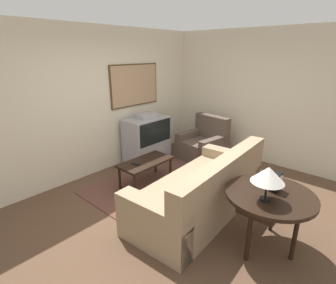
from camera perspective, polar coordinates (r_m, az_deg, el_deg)
The scene contains 12 objects.
ground_plane at distance 4.04m, azimuth 3.21°, elevation -14.72°, with size 12.00×12.00×0.00m, color brown.
wall_back at distance 5.05m, azimuth -15.78°, elevation 8.22°, with size 12.00×0.10×2.70m.
wall_right at distance 5.74m, azimuth 20.32°, elevation 8.94°, with size 0.06×12.00×2.70m.
area_rug at distance 4.81m, azimuth -2.86°, elevation -8.63°, with size 2.36×1.52×0.01m.
tv at distance 5.56m, azimuth -4.59°, elevation 0.63°, with size 0.96×0.54×1.04m.
couch at distance 3.89m, azimuth 7.45°, elevation -10.72°, with size 2.35×1.14×0.93m.
armchair at distance 5.80m, azimuth 7.65°, elevation -0.71°, with size 0.92×0.95×0.92m.
coffee_table at distance 4.61m, azimuth -4.85°, elevation -4.70°, with size 0.97×0.48×0.44m.
console_table at distance 3.27m, azimuth 21.32°, elevation -11.43°, with size 1.01×1.01×0.72m.
table_lamp at distance 2.94m, azimuth 20.97°, elevation -6.73°, with size 0.35×0.35×0.39m.
mantel_clock at distance 3.27m, azimuth 22.47°, elevation -7.98°, with size 0.14×0.10×0.22m.
remote at distance 4.46m, azimuth -7.09°, elevation -4.75°, with size 0.07×0.17×0.02m.
Camera 1 is at (-2.65, -2.06, 2.24)m, focal length 28.00 mm.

